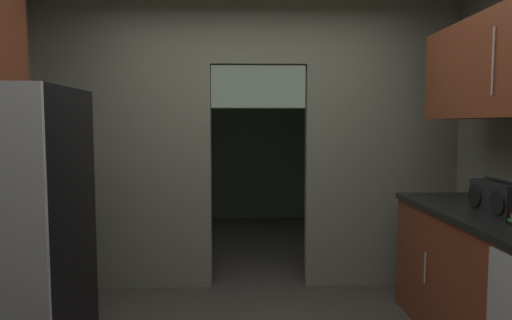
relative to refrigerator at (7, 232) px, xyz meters
name	(u,v)px	position (x,y,z in m)	size (l,w,h in m)	color
kitchen_partition	(247,134)	(1.44, 1.40, 0.55)	(3.79, 0.12, 2.67)	gray
adjoining_room_shell	(247,135)	(1.46, 3.50, 0.48)	(3.79, 3.07, 2.67)	slate
refrigerator	(7,232)	(0.00, 0.00, 0.00)	(0.80, 0.80, 1.71)	black
boombox	(497,199)	(2.98, 0.04, 0.18)	(0.15, 0.43, 0.23)	black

